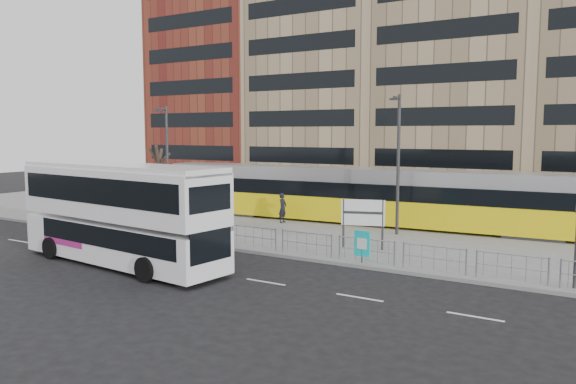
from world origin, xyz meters
The scene contains 15 objects.
ground centered at (0.00, 0.00, 0.00)m, with size 120.00×120.00×0.00m, color black.
plaza centered at (0.00, 12.00, 0.07)m, with size 64.00×24.00×0.15m, color slate.
kerb centered at (0.00, 0.05, 0.07)m, with size 64.00×0.25×0.17m, color gray.
building_row centered at (1.55, 34.27, 12.91)m, with size 70.40×18.40×31.20m.
pedestrian_barrier centered at (2.00, 0.50, 0.98)m, with size 32.07×0.07×1.10m.
road_markings centered at (1.00, -4.00, 0.01)m, with size 62.00×0.12×0.01m, color white.
double_decker_bus centered at (-1.11, -4.85, 2.41)m, with size 11.36×3.69×4.46m.
tram centered at (4.32, 10.43, 1.88)m, with size 29.40×4.50×3.45m.
station_sign centered at (6.97, 3.13, 1.84)m, with size 2.04×0.73×2.44m.
ad_panel centered at (8.14, 0.40, 0.98)m, with size 0.76×0.13×1.42m.
pedestrian centered at (-0.62, 7.92, 1.09)m, with size 0.68×0.45×1.88m, color black.
traffic_light_west centered at (-9.58, 0.50, 2.12)m, with size 0.22×0.24×3.10m.
lamp_post_west centered at (-9.19, 6.63, 4.24)m, with size 0.45×1.04×7.44m.
lamp_post_east centered at (7.01, 7.71, 4.40)m, with size 0.45×1.04×7.76m.
bare_tree centered at (-13.03, 9.79, 4.97)m, with size 4.79×4.79×7.00m.
Camera 1 is at (17.92, -21.89, 5.85)m, focal length 35.00 mm.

